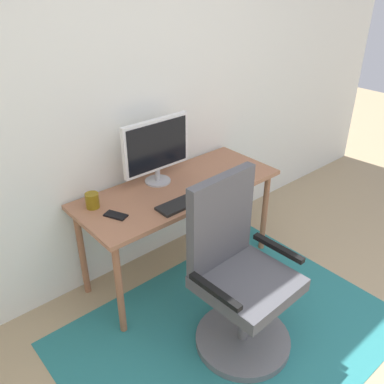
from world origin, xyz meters
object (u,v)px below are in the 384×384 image
desk (179,196)px  monitor (156,147)px  keyboard (187,201)px  office_chair (238,285)px  computer_mouse (222,181)px  coffee_cup (92,200)px  cell_phone (116,215)px

desk → monitor: monitor is taller
keyboard → office_chair: size_ratio=0.40×
computer_mouse → coffee_cup: 0.89m
keyboard → desk: bearing=64.6°
computer_mouse → monitor: bearing=135.7°
coffee_cup → keyboard: bearing=-34.9°
keyboard → office_chair: (-0.07, -0.54, -0.29)m
computer_mouse → office_chair: size_ratio=0.10×
keyboard → cell_phone: size_ratio=3.07×
keyboard → coffee_cup: 0.60m
computer_mouse → keyboard: bearing=-173.5°
cell_phone → keyboard: bearing=-44.5°
desk → coffee_cup: size_ratio=14.90×
computer_mouse → office_chair: bearing=-125.8°
keyboard → computer_mouse: computer_mouse is taller
monitor → office_chair: size_ratio=0.48×
desk → keyboard: size_ratio=3.37×
cell_phone → office_chair: bearing=-87.0°
keyboard → coffee_cup: coffee_cup is taller
monitor → cell_phone: bearing=-157.4°
keyboard → monitor: bearing=85.6°
coffee_cup → office_chair: (0.42, -0.88, -0.33)m
desk → monitor: bearing=113.4°
coffee_cup → office_chair: bearing=-64.8°
keyboard → office_chair: 0.62m
desk → keyboard: 0.23m
desk → computer_mouse: size_ratio=13.91×
monitor → coffee_cup: bearing=-178.8°
desk → cell_phone: cell_phone is taller
keyboard → computer_mouse: bearing=6.5°
desk → computer_mouse: computer_mouse is taller
desk → computer_mouse: bearing=-32.0°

